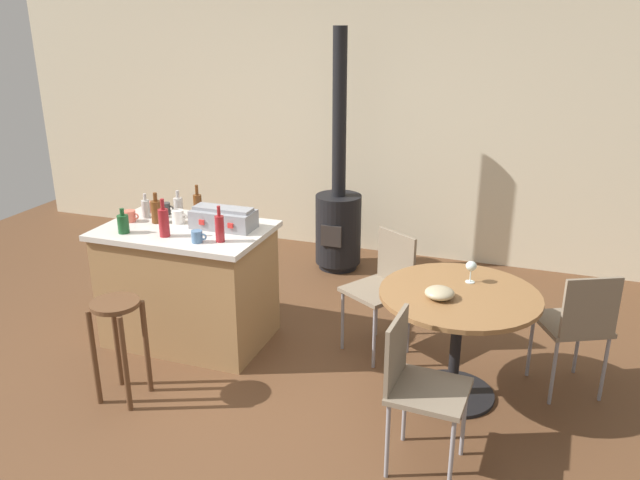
{
  "coord_description": "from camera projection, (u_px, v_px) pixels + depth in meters",
  "views": [
    {
      "loc": [
        1.65,
        -3.2,
        2.38
      ],
      "look_at": [
        0.32,
        0.57,
        0.93
      ],
      "focal_mm": 35.58,
      "sensor_mm": 36.0,
      "label": 1
    }
  ],
  "objects": [
    {
      "name": "folding_chair_left",
      "position": [
        384.0,
        283.0,
        4.58
      ],
      "size": [
        0.55,
        0.55,
        0.88
      ],
      "color": "#7F705B",
      "rests_on": "ground_plane"
    },
    {
      "name": "bottle_2",
      "position": [
        198.0,
        207.0,
        4.73
      ],
      "size": [
        0.06,
        0.06,
        0.27
      ],
      "color": "#603314",
      "rests_on": "kitchen_island"
    },
    {
      "name": "folding_chair_far",
      "position": [
        577.0,
        322.0,
        4.01
      ],
      "size": [
        0.54,
        0.54,
        0.88
      ],
      "color": "#7F705B",
      "rests_on": "ground_plane"
    },
    {
      "name": "dining_table",
      "position": [
        458.0,
        318.0,
        3.98
      ],
      "size": [
        1.0,
        1.0,
        0.74
      ],
      "color": "black",
      "rests_on": "ground_plane"
    },
    {
      "name": "wooden_stool",
      "position": [
        118.0,
        331.0,
        3.99
      ],
      "size": [
        0.3,
        0.3,
        0.68
      ],
      "color": "brown",
      "rests_on": "ground_plane"
    },
    {
      "name": "bottle_3",
      "position": [
        156.0,
        211.0,
        4.68
      ],
      "size": [
        0.08,
        0.08,
        0.23
      ],
      "color": "#603314",
      "rests_on": "kitchen_island"
    },
    {
      "name": "cup_4",
      "position": [
        130.0,
        216.0,
        4.72
      ],
      "size": [
        0.12,
        0.09,
        0.08
      ],
      "color": "#DB6651",
      "rests_on": "kitchen_island"
    },
    {
      "name": "bottle_0",
      "position": [
        164.0,
        222.0,
        4.39
      ],
      "size": [
        0.07,
        0.07,
        0.27
      ],
      "color": "maroon",
      "rests_on": "kitchen_island"
    },
    {
      "name": "wood_stove",
      "position": [
        338.0,
        214.0,
        6.06
      ],
      "size": [
        0.44,
        0.45,
        2.26
      ],
      "color": "black",
      "rests_on": "ground_plane"
    },
    {
      "name": "ground_plane",
      "position": [
        245.0,
        395.0,
        4.16
      ],
      "size": [
        8.8,
        8.8,
        0.0
      ],
      "primitive_type": "plane",
      "color": "brown"
    },
    {
      "name": "bottle_1",
      "position": [
        146.0,
        208.0,
        4.8
      ],
      "size": [
        0.06,
        0.06,
        0.19
      ],
      "color": "#B7B2AD",
      "rests_on": "kitchen_island"
    },
    {
      "name": "folding_chair_near",
      "position": [
        417.0,
        381.0,
        3.37
      ],
      "size": [
        0.42,
        0.42,
        0.88
      ],
      "color": "#7F705B",
      "rests_on": "ground_plane"
    },
    {
      "name": "wine_glass",
      "position": [
        471.0,
        267.0,
        4.04
      ],
      "size": [
        0.07,
        0.07,
        0.14
      ],
      "color": "silver",
      "rests_on": "dining_table"
    },
    {
      "name": "bottle_6",
      "position": [
        220.0,
        228.0,
        4.29
      ],
      "size": [
        0.06,
        0.06,
        0.25
      ],
      "color": "maroon",
      "rests_on": "kitchen_island"
    },
    {
      "name": "cup_0",
      "position": [
        197.0,
        237.0,
        4.29
      ],
      "size": [
        0.11,
        0.08,
        0.08
      ],
      "color": "#4C7099",
      "rests_on": "kitchen_island"
    },
    {
      "name": "back_wall",
      "position": [
        368.0,
        120.0,
        6.31
      ],
      "size": [
        8.0,
        0.1,
        2.7
      ],
      "primitive_type": "cube",
      "color": "beige",
      "rests_on": "ground_plane"
    },
    {
      "name": "serving_bowl",
      "position": [
        440.0,
        293.0,
        3.83
      ],
      "size": [
        0.18,
        0.18,
        0.07
      ],
      "primitive_type": "ellipsoid",
      "color": "tan",
      "rests_on": "dining_table"
    },
    {
      "name": "cup_3",
      "position": [
        178.0,
        217.0,
        4.68
      ],
      "size": [
        0.12,
        0.09,
        0.1
      ],
      "color": "white",
      "rests_on": "kitchen_island"
    },
    {
      "name": "cup_1",
      "position": [
        166.0,
        209.0,
        4.89
      ],
      "size": [
        0.11,
        0.08,
        0.09
      ],
      "color": "#383838",
      "rests_on": "kitchen_island"
    },
    {
      "name": "bottle_4",
      "position": [
        123.0,
        224.0,
        4.47
      ],
      "size": [
        0.08,
        0.08,
        0.18
      ],
      "color": "#194C23",
      "rests_on": "kitchen_island"
    },
    {
      "name": "bottle_5",
      "position": [
        178.0,
        207.0,
        4.81
      ],
      "size": [
        0.07,
        0.07,
        0.21
      ],
      "color": "#B7B2AD",
      "rests_on": "kitchen_island"
    },
    {
      "name": "kitchen_island",
      "position": [
        189.0,
        284.0,
        4.75
      ],
      "size": [
        1.22,
        0.79,
        0.9
      ],
      "color": "#A37A4C",
      "rests_on": "ground_plane"
    },
    {
      "name": "cup_2",
      "position": [
        148.0,
        207.0,
        4.94
      ],
      "size": [
        0.11,
        0.07,
        0.08
      ],
      "color": "#DB6651",
      "rests_on": "kitchen_island"
    },
    {
      "name": "toolbox",
      "position": [
        224.0,
        218.0,
        4.57
      ],
      "size": [
        0.46,
        0.23,
        0.16
      ],
      "color": "gray",
      "rests_on": "kitchen_island"
    }
  ]
}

